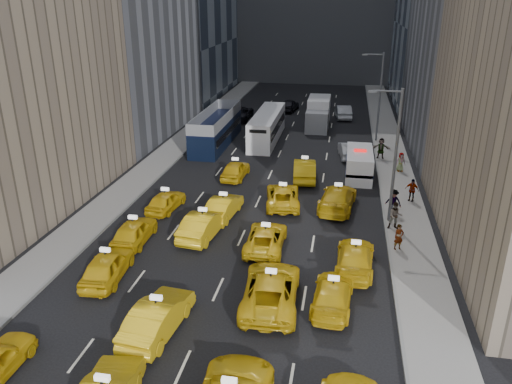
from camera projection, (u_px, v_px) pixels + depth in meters
ground at (208, 312)px, 24.21m from camera, size 160.00×160.00×0.00m
sidewalk_west at (172, 150)px, 48.75m from camera, size 3.00×90.00×0.15m
sidewalk_east at (393, 162)px, 45.30m from camera, size 3.00×90.00×0.15m
curb_west at (186, 151)px, 48.51m from camera, size 0.15×90.00×0.18m
curb_east at (376, 161)px, 45.53m from camera, size 0.15×90.00×0.18m
streetlight_near at (394, 152)px, 31.84m from camera, size 2.15×0.22×9.00m
streetlight_far at (379, 94)px, 50.11m from camera, size 2.15×0.22×9.00m
taxi_4 at (107, 266)px, 26.73m from camera, size 2.19×4.65×1.54m
taxi_5 at (158, 317)px, 22.50m from camera, size 2.18×4.99×1.60m
taxi_6 at (271, 289)px, 24.60m from camera, size 3.00×5.94×1.61m
taxi_7 at (333, 294)px, 24.43m from camera, size 2.18×4.74×1.34m
taxi_8 at (134, 231)px, 30.66m from camera, size 1.86×4.43×1.50m
taxi_9 at (203, 224)px, 31.47m from camera, size 2.29×5.09×1.62m
taxi_10 at (266, 238)px, 30.03m from camera, size 2.28×4.84×1.34m
taxi_11 at (355, 257)px, 27.69m from camera, size 2.27×5.11×1.46m
taxi_12 at (166, 201)px, 35.32m from camera, size 2.07×4.20×1.38m
taxi_13 at (224, 206)px, 34.30m from camera, size 2.02×4.56×1.45m
taxi_14 at (283, 196)px, 36.16m from camera, size 3.01×5.34×1.41m
taxi_15 at (338, 198)px, 35.49m from camera, size 2.93×5.85×1.63m
taxi_16 at (235, 170)px, 41.42m from camera, size 1.93×4.38×1.47m
taxi_17 at (304, 170)px, 41.14m from camera, size 2.22×5.22×1.67m
nypd_van at (359, 164)px, 41.63m from camera, size 2.59×5.69×2.38m
double_decker at (216, 128)px, 50.43m from camera, size 3.23×11.78×3.39m
city_bus at (267, 127)px, 51.95m from camera, size 2.75×11.28×2.89m
box_truck at (318, 113)px, 56.92m from camera, size 2.48×7.13×3.25m
misc_car_0 at (348, 150)px, 46.67m from camera, size 2.12×4.56×1.45m
misc_car_1 at (239, 113)px, 60.60m from camera, size 2.81×5.98×1.65m
misc_car_2 at (322, 102)px, 66.95m from camera, size 2.25×5.40×1.56m
misc_car_3 at (289, 105)px, 65.07m from camera, size 2.40×4.75×1.55m
misc_car_4 at (343, 112)px, 61.39m from camera, size 2.28×5.09×1.62m
pedestrian_0 at (399, 237)px, 29.52m from camera, size 0.69×0.58×1.60m
pedestrian_1 at (395, 216)px, 32.06m from camera, size 0.92×0.54×1.83m
pedestrian_2 at (394, 201)px, 34.41m from camera, size 1.21×0.88×1.73m
pedestrian_3 at (412, 190)px, 36.45m from camera, size 1.10×0.81×1.70m
pedestrian_4 at (401, 162)px, 42.60m from camera, size 0.89×0.63×1.64m
pedestrian_5 at (381, 148)px, 45.91m from camera, size 1.78×0.64×1.89m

